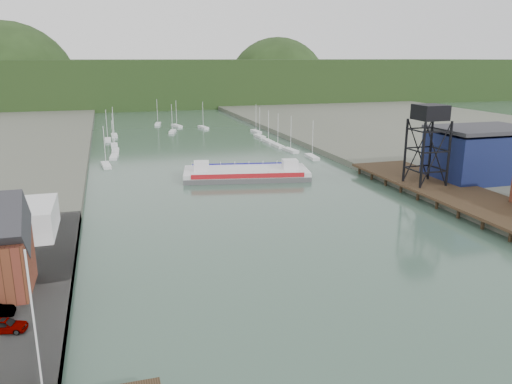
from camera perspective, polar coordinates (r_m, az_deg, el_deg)
east_pier at (r=99.49m, az=23.83°, el=-0.89°), size 14.00×70.00×2.45m
flagpole at (r=42.52m, az=-24.02°, el=-13.58°), size 0.16×0.16×12.00m
lift_tower at (r=105.80m, az=19.25°, el=8.06°), size 6.50×6.50×16.00m
blue_shed at (r=117.82m, az=24.28°, el=3.97°), size 20.50×14.50×11.30m
marina_sailboats at (r=169.96m, az=-7.48°, el=5.91°), size 57.71×92.65×0.90m
distant_hills at (r=329.81m, az=-13.00°, el=11.81°), size 500.00×120.00×80.00m
chain_ferry at (r=115.96m, az=-1.14°, el=2.18°), size 30.26×16.66×4.12m
car_west_a at (r=55.02m, az=-26.78°, el=-13.42°), size 4.38×2.55×1.40m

